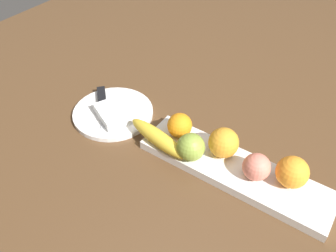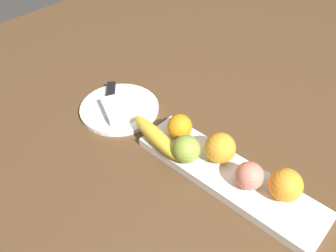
{
  "view_description": "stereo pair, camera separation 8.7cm",
  "coord_description": "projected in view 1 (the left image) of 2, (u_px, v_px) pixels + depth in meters",
  "views": [
    {
      "loc": [
        0.13,
        -0.56,
        0.64
      ],
      "look_at": [
        -0.23,
        -0.03,
        0.05
      ],
      "focal_mm": 36.88,
      "sensor_mm": 36.0,
      "label": 1
    },
    {
      "loc": [
        0.2,
        -0.51,
        0.64
      ],
      "look_at": [
        -0.23,
        -0.03,
        0.05
      ],
      "focal_mm": 36.88,
      "sensor_mm": 36.0,
      "label": 2
    }
  ],
  "objects": [
    {
      "name": "ground_plane",
      "position": [
        254.0,
        171.0,
        0.83
      ],
      "size": [
        2.4,
        2.4,
        0.0
      ],
      "primitive_type": "plane",
      "color": "#533821"
    },
    {
      "name": "fruit_tray",
      "position": [
        234.0,
        169.0,
        0.82
      ],
      "size": [
        0.47,
        0.12,
        0.02
      ],
      "primitive_type": "cube",
      "color": "white",
      "rests_on": "ground_plane"
    },
    {
      "name": "apple",
      "position": [
        191.0,
        147.0,
        0.81
      ],
      "size": [
        0.07,
        0.07,
        0.07
      ],
      "primitive_type": "sphere",
      "color": "olive",
      "rests_on": "fruit_tray"
    },
    {
      "name": "banana",
      "position": [
        158.0,
        138.0,
        0.85
      ],
      "size": [
        0.19,
        0.07,
        0.04
      ],
      "primitive_type": "ellipsoid",
      "rotation": [
        0.0,
        0.0,
        2.95
      ],
      "color": "yellow",
      "rests_on": "fruit_tray"
    },
    {
      "name": "orange_near_apple",
      "position": [
        224.0,
        143.0,
        0.82
      ],
      "size": [
        0.07,
        0.07,
        0.07
      ],
      "primitive_type": "sphere",
      "color": "orange",
      "rests_on": "fruit_tray"
    },
    {
      "name": "orange_near_banana",
      "position": [
        292.0,
        172.0,
        0.75
      ],
      "size": [
        0.07,
        0.07,
        0.07
      ],
      "primitive_type": "sphere",
      "color": "orange",
      "rests_on": "fruit_tray"
    },
    {
      "name": "orange_center",
      "position": [
        180.0,
        125.0,
        0.87
      ],
      "size": [
        0.06,
        0.06,
        0.06
      ],
      "primitive_type": "sphere",
      "color": "orange",
      "rests_on": "fruit_tray"
    },
    {
      "name": "peach",
      "position": [
        256.0,
        167.0,
        0.77
      ],
      "size": [
        0.06,
        0.06,
        0.06
      ],
      "primitive_type": "sphere",
      "color": "#E17A66",
      "rests_on": "fruit_tray"
    },
    {
      "name": "dinner_plate",
      "position": [
        113.0,
        113.0,
        0.98
      ],
      "size": [
        0.23,
        0.23,
        0.01
      ],
      "primitive_type": "cylinder",
      "color": "white",
      "rests_on": "ground_plane"
    },
    {
      "name": "folded_napkin",
      "position": [
        120.0,
        111.0,
        0.96
      ],
      "size": [
        0.15,
        0.15,
        0.03
      ],
      "primitive_type": "cube",
      "rotation": [
        0.0,
        0.0,
        -0.44
      ],
      "color": "white",
      "rests_on": "dinner_plate"
    },
    {
      "name": "knife",
      "position": [
        102.0,
        100.0,
        1.0
      ],
      "size": [
        0.14,
        0.14,
        0.01
      ],
      "rotation": [
        0.0,
        0.0,
        -0.77
      ],
      "color": "silver",
      "rests_on": "dinner_plate"
    }
  ]
}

